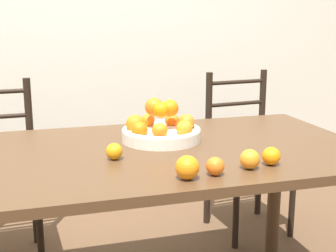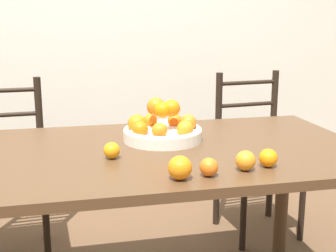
% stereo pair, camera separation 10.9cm
% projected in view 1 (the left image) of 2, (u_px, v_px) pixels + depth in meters
% --- Properties ---
extents(wall_back, '(8.00, 0.06, 2.60)m').
position_uv_depth(wall_back, '(90.00, 14.00, 3.11)').
color(wall_back, silver).
rests_on(wall_back, ground_plane).
extents(dining_table, '(1.79, 0.94, 0.78)m').
position_uv_depth(dining_table, '(143.00, 173.00, 1.84)').
color(dining_table, '#4C331E').
rests_on(dining_table, ground_plane).
extents(fruit_bowl, '(0.33, 0.33, 0.18)m').
position_uv_depth(fruit_bowl, '(161.00, 129.00, 1.96)').
color(fruit_bowl, silver).
rests_on(fruit_bowl, dining_table).
extents(orange_loose_0, '(0.06, 0.06, 0.06)m').
position_uv_depth(orange_loose_0, '(271.00, 156.00, 1.63)').
color(orange_loose_0, orange).
rests_on(orange_loose_0, dining_table).
extents(orange_loose_1, '(0.07, 0.07, 0.07)m').
position_uv_depth(orange_loose_1, '(250.00, 159.00, 1.59)').
color(orange_loose_1, orange).
rests_on(orange_loose_1, dining_table).
extents(orange_loose_2, '(0.08, 0.08, 0.08)m').
position_uv_depth(orange_loose_2, '(187.00, 167.00, 1.49)').
color(orange_loose_2, orange).
rests_on(orange_loose_2, dining_table).
extents(orange_loose_3, '(0.06, 0.06, 0.06)m').
position_uv_depth(orange_loose_3, '(215.00, 166.00, 1.53)').
color(orange_loose_3, orange).
rests_on(orange_loose_3, dining_table).
extents(orange_loose_4, '(0.06, 0.06, 0.06)m').
position_uv_depth(orange_loose_4, '(114.00, 151.00, 1.70)').
color(orange_loose_4, orange).
rests_on(orange_loose_4, dining_table).
extents(chair_right, '(0.46, 0.44, 0.96)m').
position_uv_depth(chair_right, '(246.00, 153.00, 2.83)').
color(chair_right, black).
rests_on(chair_right, ground_plane).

